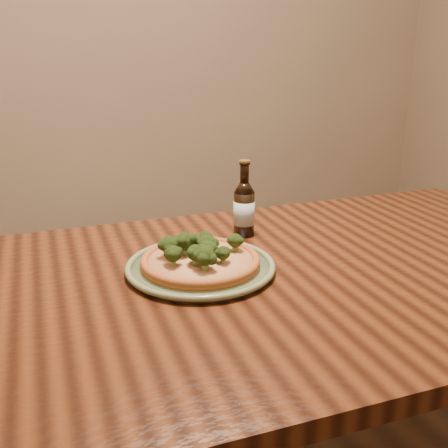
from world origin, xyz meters
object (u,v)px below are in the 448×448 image
object	(u,v)px
pizza	(200,259)
table	(286,308)
beer_bottle	(244,208)
plate	(201,267)

from	to	relation	value
pizza	table	bearing A→B (deg)	-18.65
pizza	beer_bottle	size ratio (longest dim) A/B	1.32
plate	table	bearing A→B (deg)	-18.57
pizza	plate	bearing A→B (deg)	-31.01
beer_bottle	plate	bearing A→B (deg)	-124.69
table	pizza	world-z (taller)	pizza
pizza	beer_bottle	bearing A→B (deg)	45.58
plate	pizza	distance (m)	0.02
table	plate	world-z (taller)	plate
table	beer_bottle	world-z (taller)	beer_bottle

